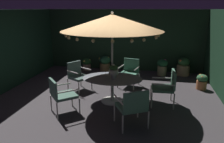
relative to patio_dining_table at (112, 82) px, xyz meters
name	(u,v)px	position (x,y,z in m)	size (l,w,h in m)	color
ground_plane	(105,102)	(-0.20, -0.10, -0.59)	(7.23, 7.73, 0.02)	#3E383B
hedge_backdrop_rear	(124,40)	(-0.20, 3.61, 0.71)	(7.23, 0.30, 2.56)	#1A2F1E
patio_dining_table	(112,82)	(0.00, 0.00, 0.00)	(1.70, 1.26, 0.72)	beige
patio_umbrella	(112,23)	(0.00, 0.00, 1.66)	(2.73, 2.73, 2.53)	beige
centerpiece_planter	(113,70)	(0.05, -0.09, 0.38)	(0.27, 0.27, 0.42)	beige
patio_chair_north	(61,93)	(-1.12, -0.99, -0.03)	(0.83, 0.83, 0.93)	beige
patio_chair_northeast	(133,105)	(0.73, -1.31, -0.04)	(0.85, 0.83, 0.92)	silver
patio_chair_east	(166,85)	(1.50, 0.09, -0.01)	(0.66, 0.67, 0.98)	silver
patio_chair_southeast	(130,71)	(0.32, 1.47, -0.04)	(0.72, 0.73, 0.92)	beige
patio_chair_south	(78,74)	(-1.31, 0.74, -0.05)	(0.78, 0.79, 0.92)	silver
potted_plant_right_far	(162,67)	(1.45, 2.92, -0.22)	(0.42, 0.42, 0.65)	#7B7152
potted_plant_right_near	(202,82)	(2.72, 1.57, -0.31)	(0.35, 0.35, 0.51)	#B1673D
potted_plant_left_far	(105,63)	(-0.97, 3.20, -0.24)	(0.51, 0.50, 0.63)	olive
potted_plant_back_center	(87,64)	(-1.74, 3.02, -0.29)	(0.40, 0.40, 0.53)	#846256
potted_plant_front_corner	(183,67)	(2.27, 3.12, -0.23)	(0.51, 0.51, 0.71)	#8A7455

